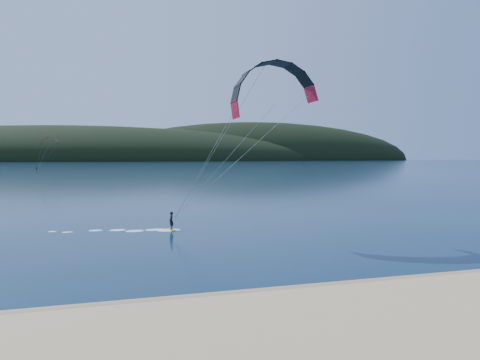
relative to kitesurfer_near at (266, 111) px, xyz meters
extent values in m
plane|color=#071D38|center=(-5.63, -18.28, -9.77)|extent=(1800.00, 1800.00, 0.00)
cube|color=#88734F|center=(-5.63, -13.78, -9.72)|extent=(220.00, 2.50, 0.10)
ellipsoid|color=black|center=(-55.63, 701.72, -9.77)|extent=(840.00, 280.00, 110.00)
ellipsoid|color=black|center=(254.37, 741.72, -9.77)|extent=(600.00, 240.00, 140.00)
cube|color=yellow|center=(-6.61, 5.69, -9.73)|extent=(0.62, 1.29, 0.07)
imported|color=black|center=(-6.61, 5.69, -8.94)|extent=(0.46, 0.61, 1.52)
cylinder|color=gray|center=(-2.90, 2.55, -4.09)|extent=(0.02, 0.02, 12.81)
cube|color=yellow|center=(-44.74, 184.10, -9.72)|extent=(1.24, 1.19, 0.07)
imported|color=black|center=(-44.74, 184.10, -8.89)|extent=(0.99, 0.98, 1.61)
cylinder|color=gray|center=(-41.42, 181.20, -3.40)|extent=(0.02, 0.02, 13.16)
camera|label=1|loc=(-11.28, -31.95, -3.48)|focal=32.92mm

